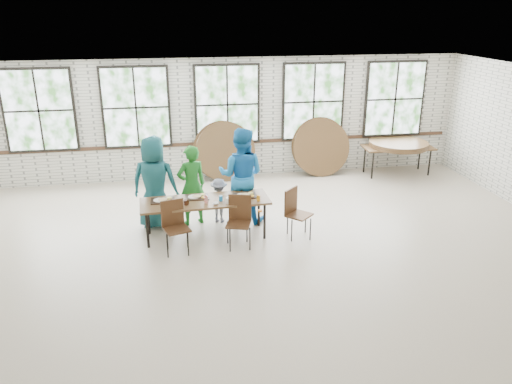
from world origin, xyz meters
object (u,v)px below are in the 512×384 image
at_px(storage_table, 398,149).
at_px(dining_table, 205,203).
at_px(chair_near_left, 175,222).
at_px(chair_near_right, 239,217).

bearing_deg(storage_table, dining_table, -147.58).
xyz_separation_m(dining_table, chair_near_left, (-0.59, -0.50, -0.13)).
height_order(dining_table, chair_near_left, chair_near_left).
bearing_deg(chair_near_right, chair_near_left, -161.35).
height_order(chair_near_left, chair_near_right, same).
height_order(dining_table, storage_table, same).
bearing_deg(dining_table, storage_table, 26.91).
relative_size(dining_table, chair_near_right, 2.56).
relative_size(chair_near_right, storage_table, 0.52).
distance_m(chair_near_left, chair_near_right, 1.16).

